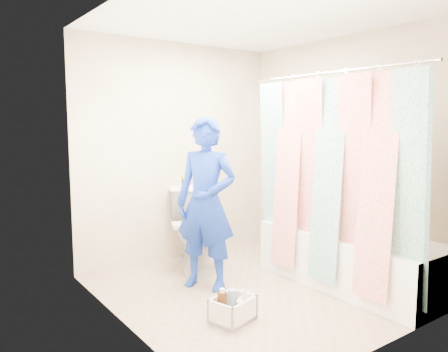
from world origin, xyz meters
TOP-DOWN VIEW (x-y plane):
  - floor at (0.00, 0.00)m, footprint 2.60×2.60m
  - ceiling at (0.00, 0.00)m, footprint 2.40×2.60m
  - wall_back at (0.00, 1.30)m, footprint 2.40×0.02m
  - wall_front at (0.00, -1.30)m, footprint 2.40×0.02m
  - wall_left at (-1.20, 0.00)m, footprint 0.02×2.60m
  - wall_right at (1.20, 0.00)m, footprint 0.02×2.60m
  - bathtub at (0.85, -0.43)m, footprint 0.70×1.75m
  - curtain_rod at (0.52, -0.43)m, footprint 0.02×1.90m
  - shower_curtain at (0.52, -0.43)m, footprint 0.06×1.75m
  - toilet at (-0.05, 0.87)m, footprint 0.75×0.94m
  - tank_lid at (-0.10, 0.75)m, footprint 0.56×0.40m
  - tank_internals at (-0.01, 1.09)m, footprint 0.19×0.11m
  - plumber at (-0.27, 0.33)m, footprint 0.63×0.69m
  - cleaning_caddy at (-0.50, -0.39)m, footprint 0.37×0.33m

SIDE VIEW (x-z plane):
  - floor at x=0.00m, z-range 0.00..0.00m
  - cleaning_caddy at x=-0.50m, z-range -0.03..0.21m
  - bathtub at x=0.85m, z-range 0.02..0.52m
  - toilet at x=-0.05m, z-range 0.00..0.84m
  - tank_lid at x=-0.10m, z-range 0.47..0.51m
  - plumber at x=-0.27m, z-range 0.00..1.58m
  - tank_internals at x=-0.01m, z-range 0.69..0.96m
  - shower_curtain at x=0.52m, z-range 0.12..1.92m
  - wall_back at x=0.00m, z-range 0.00..2.40m
  - wall_front at x=0.00m, z-range 0.00..2.40m
  - wall_left at x=-1.20m, z-range 0.00..2.40m
  - wall_right at x=1.20m, z-range 0.00..2.40m
  - curtain_rod at x=0.52m, z-range 1.94..1.96m
  - ceiling at x=0.00m, z-range 2.39..2.41m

